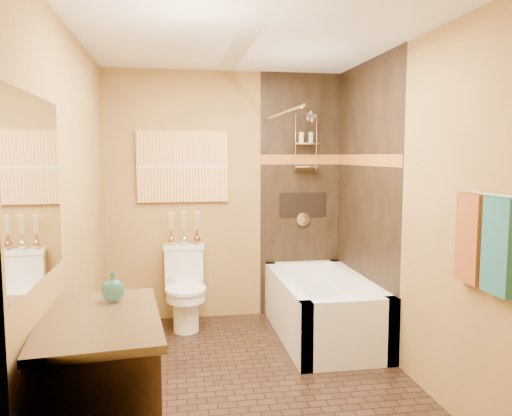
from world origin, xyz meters
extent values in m
plane|color=black|center=(0.00, 0.00, 0.00)|extent=(3.00, 3.00, 0.00)
cube|color=#AE8743|center=(-1.20, 0.00, 1.25)|extent=(0.02, 3.00, 2.50)
cube|color=#AE8743|center=(1.20, 0.00, 1.25)|extent=(0.02, 3.00, 2.50)
cube|color=#AE8743|center=(0.00, 1.50, 1.25)|extent=(2.40, 0.02, 2.50)
cube|color=#AE8743|center=(0.00, -1.50, 1.25)|extent=(2.40, 0.02, 2.50)
plane|color=silver|center=(0.00, 0.00, 2.50)|extent=(3.00, 3.00, 0.00)
cube|color=black|center=(0.78, 1.49, 1.25)|extent=(0.85, 0.01, 2.50)
cube|color=black|center=(1.19, 0.75, 1.25)|extent=(0.01, 1.50, 2.50)
cube|color=#944F1A|center=(0.78, 1.48, 1.62)|extent=(0.85, 0.01, 0.10)
cube|color=#944F1A|center=(1.18, 0.75, 1.62)|extent=(0.01, 1.50, 0.10)
cube|color=black|center=(0.80, 1.48, 1.15)|extent=(0.50, 0.01, 0.25)
cylinder|color=silver|center=(0.80, 1.35, 2.08)|extent=(0.02, 0.26, 0.02)
cylinder|color=silver|center=(0.80, 1.20, 2.03)|extent=(0.11, 0.11, 0.09)
cylinder|color=silver|center=(0.80, 1.47, 1.00)|extent=(0.14, 0.02, 0.14)
cylinder|color=silver|center=(0.40, 0.75, 2.02)|extent=(0.03, 1.55, 0.03)
cylinder|color=silver|center=(1.15, -1.05, 1.45)|extent=(0.02, 0.55, 0.02)
cube|color=#1B575B|center=(1.16, -1.18, 1.18)|extent=(0.05, 0.22, 0.52)
cube|color=brown|center=(1.16, -0.92, 1.18)|extent=(0.05, 0.22, 0.52)
cube|color=#CA7C2F|center=(-0.43, 1.48, 1.55)|extent=(0.90, 0.04, 0.70)
cube|color=white|center=(-1.19, -1.00, 1.50)|extent=(0.01, 1.00, 0.90)
cube|color=white|center=(0.80, 0.05, 0.28)|extent=(0.80, 0.10, 0.55)
cube|color=white|center=(0.80, 1.45, 0.28)|extent=(0.80, 0.10, 0.55)
cube|color=white|center=(0.45, 0.75, 0.28)|extent=(0.10, 1.50, 0.55)
cube|color=white|center=(1.15, 0.75, 0.28)|extent=(0.10, 1.50, 0.55)
cube|color=white|center=(0.80, 0.75, 0.17)|extent=(0.64, 1.34, 0.35)
cube|color=white|center=(-0.43, 1.39, 0.55)|extent=(0.39, 0.20, 0.37)
cube|color=white|center=(-0.43, 1.39, 0.76)|extent=(0.41, 0.23, 0.04)
cylinder|color=white|center=(-0.43, 1.09, 0.19)|extent=(0.24, 0.24, 0.37)
cylinder|color=white|center=(-0.43, 1.09, 0.35)|extent=(0.36, 0.36, 0.10)
cylinder|color=white|center=(-0.43, 1.09, 0.41)|extent=(0.38, 0.38, 0.03)
cube|color=black|center=(-0.92, -1.00, 0.41)|extent=(0.65, 0.97, 0.81)
cube|color=black|center=(-0.91, -1.00, 0.83)|extent=(0.68, 1.02, 0.04)
camera|label=1|loc=(-0.54, -3.54, 1.66)|focal=35.00mm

